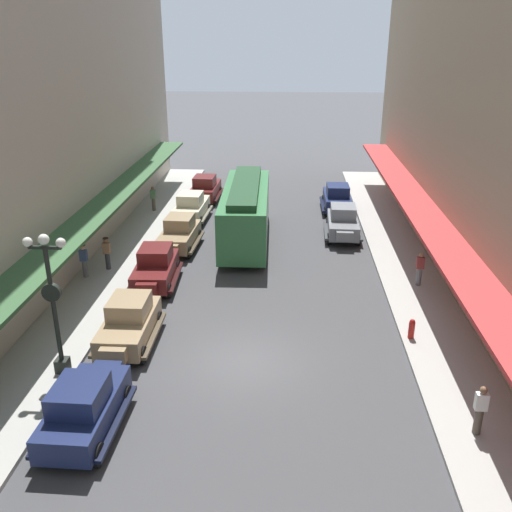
{
  "coord_description": "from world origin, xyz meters",
  "views": [
    {
      "loc": [
        1.44,
        -17.59,
        11.32
      ],
      "look_at": [
        0.0,
        6.0,
        1.8
      ],
      "focal_mm": 39.12,
      "sensor_mm": 36.0,
      "label": 1
    }
  ],
  "objects": [
    {
      "name": "ground_plane",
      "position": [
        0.0,
        0.0,
        0.0
      ],
      "size": [
        200.0,
        200.0,
        0.0
      ],
      "primitive_type": "plane",
      "color": "#424244"
    },
    {
      "name": "sidewalk_left",
      "position": [
        -7.5,
        0.0,
        0.07
      ],
      "size": [
        3.0,
        60.0,
        0.15
      ],
      "primitive_type": "cube",
      "color": "#A8A59E",
      "rests_on": "ground"
    },
    {
      "name": "sidewalk_right",
      "position": [
        7.5,
        0.0,
        0.07
      ],
      "size": [
        3.0,
        60.0,
        0.15
      ],
      "primitive_type": "cube",
      "color": "#A8A59E",
      "rests_on": "ground"
    },
    {
      "name": "parked_car_0",
      "position": [
        -4.61,
        1.05,
        0.94
      ],
      "size": [
        2.17,
        4.27,
        1.84
      ],
      "color": "#997F5B",
      "rests_on": "ground"
    },
    {
      "name": "parked_car_1",
      "position": [
        -4.53,
        -4.18,
        0.94
      ],
      "size": [
        2.2,
        4.28,
        1.84
      ],
      "color": "#19234C",
      "rests_on": "ground"
    },
    {
      "name": "parked_car_2",
      "position": [
        -4.84,
        6.49,
        0.94
      ],
      "size": [
        2.3,
        4.32,
        1.84
      ],
      "color": "#591919",
      "rests_on": "ground"
    },
    {
      "name": "parked_car_3",
      "position": [
        -4.8,
        16.46,
        0.94
      ],
      "size": [
        2.29,
        4.31,
        1.84
      ],
      "color": "beige",
      "rests_on": "ground"
    },
    {
      "name": "parked_car_4",
      "position": [
        -4.61,
        11.32,
        0.94
      ],
      "size": [
        2.3,
        4.32,
        1.84
      ],
      "color": "#997F5B",
      "rests_on": "ground"
    },
    {
      "name": "parked_car_5",
      "position": [
        -4.56,
        21.0,
        0.94
      ],
      "size": [
        2.26,
        4.3,
        1.84
      ],
      "color": "#591919",
      "rests_on": "ground"
    },
    {
      "name": "parked_car_6",
      "position": [
        4.65,
        13.88,
        0.94
      ],
      "size": [
        2.24,
        4.3,
        1.84
      ],
      "color": "slate",
      "rests_on": "ground"
    },
    {
      "name": "parked_car_7",
      "position": [
        4.7,
        19.1,
        0.94
      ],
      "size": [
        2.16,
        4.27,
        1.84
      ],
      "color": "#19234C",
      "rests_on": "ground"
    },
    {
      "name": "streetcar",
      "position": [
        -1.0,
        12.71,
        1.9
      ],
      "size": [
        2.77,
        9.67,
        3.46
      ],
      "color": "#33723F",
      "rests_on": "ground"
    },
    {
      "name": "lamp_post_with_clock",
      "position": [
        -6.4,
        -1.24,
        2.99
      ],
      "size": [
        1.42,
        0.44,
        5.16
      ],
      "color": "black",
      "rests_on": "sidewalk_left"
    },
    {
      "name": "fire_hydrant",
      "position": [
        6.35,
        1.87,
        0.56
      ],
      "size": [
        0.24,
        0.24,
        0.82
      ],
      "color": "#B21E19",
      "rests_on": "sidewalk_right"
    },
    {
      "name": "pedestrian_0",
      "position": [
        -7.61,
        17.89,
        0.99
      ],
      "size": [
        0.36,
        0.24,
        1.64
      ],
      "color": "#4C4238",
      "rests_on": "sidewalk_left"
    },
    {
      "name": "pedestrian_1",
      "position": [
        7.21,
        -3.69,
        0.99
      ],
      "size": [
        0.36,
        0.24,
        1.64
      ],
      "color": "#4C4238",
      "rests_on": "sidewalk_right"
    },
    {
      "name": "pedestrian_3",
      "position": [
        -7.62,
        7.9,
        1.01
      ],
      "size": [
        0.36,
        0.28,
        1.67
      ],
      "color": "#2D2D33",
      "rests_on": "sidewalk_left"
    },
    {
      "name": "pedestrian_4",
      "position": [
        7.67,
        6.9,
        0.99
      ],
      "size": [
        0.36,
        0.24,
        1.64
      ],
      "color": "slate",
      "rests_on": "sidewalk_right"
    },
    {
      "name": "pedestrian_5",
      "position": [
        -8.43,
        6.86,
        1.01
      ],
      "size": [
        0.36,
        0.28,
        1.67
      ],
      "color": "slate",
      "rests_on": "sidewalk_left"
    }
  ]
}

